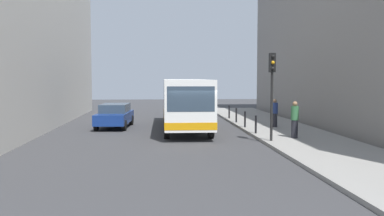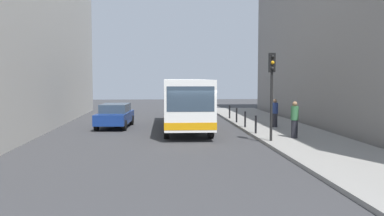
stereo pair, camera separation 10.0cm
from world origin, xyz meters
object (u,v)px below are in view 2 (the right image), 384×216
object	(u,v)px
traffic_light	(272,80)
pedestrian_mid_sidewalk	(275,113)
bollard_far	(237,115)
pedestrian_near_signal	(295,120)
car_behind_bus	(183,106)
car_beside_bus	(115,115)
bus	(185,101)
bollard_mid	(245,119)
bollard_near	(256,124)
bollard_farthest	(230,112)

from	to	relation	value
traffic_light	pedestrian_mid_sidewalk	bearing A→B (deg)	72.68
bollard_far	pedestrian_near_signal	bearing A→B (deg)	-78.60
car_behind_bus	pedestrian_near_signal	bearing A→B (deg)	108.17
car_beside_bus	pedestrian_near_signal	bearing A→B (deg)	150.37
pedestrian_mid_sidewalk	bus	bearing A→B (deg)	89.66
bollard_mid	pedestrian_mid_sidewalk	xyz separation A→B (m)	(1.79, -0.05, 0.36)
car_behind_bus	car_beside_bus	bearing A→B (deg)	60.73
car_behind_bus	bollard_far	distance (m)	7.82
car_beside_bus	bollard_mid	distance (m)	8.05
car_beside_bus	pedestrian_near_signal	xyz separation A→B (m)	(9.36, -6.31, 0.27)
traffic_light	bollard_near	bearing A→B (deg)	92.13
traffic_light	bollard_mid	size ratio (longest dim) A/B	4.32
bus	car_behind_bus	distance (m)	9.36
bollard_farthest	pedestrian_near_signal	world-z (taller)	pedestrian_near_signal
traffic_light	pedestrian_near_signal	size ratio (longest dim) A/B	2.27
car_behind_bus	bollard_far	xyz separation A→B (m)	(3.12, -7.17, -0.16)
pedestrian_near_signal	car_beside_bus	bearing A→B (deg)	-71.87
car_beside_bus	car_behind_bus	world-z (taller)	same
car_beside_bus	pedestrian_near_signal	size ratio (longest dim) A/B	2.51
traffic_light	bollard_farthest	size ratio (longest dim) A/B	4.32
car_beside_bus	pedestrian_mid_sidewalk	world-z (taller)	pedestrian_mid_sidewalk
bollard_far	pedestrian_mid_sidewalk	xyz separation A→B (m)	(1.79, -2.83, 0.36)
car_behind_bus	bollard_mid	world-z (taller)	car_behind_bus
car_beside_bus	pedestrian_mid_sidewalk	size ratio (longest dim) A/B	2.69
bollard_far	pedestrian_near_signal	size ratio (longest dim) A/B	0.53
bus	pedestrian_near_signal	xyz separation A→B (m)	(5.06, -5.27, -0.67)
traffic_light	bollard_far	bearing A→B (deg)	90.69
pedestrian_mid_sidewalk	bollard_farthest	bearing A→B (deg)	24.73
bollard_farthest	bollard_mid	bearing A→B (deg)	-90.00
bus	pedestrian_near_signal	distance (m)	7.34
bollard_far	bollard_farthest	bearing A→B (deg)	90.00
bollard_mid	pedestrian_mid_sidewalk	world-z (taller)	pedestrian_mid_sidewalk
car_beside_bus	pedestrian_mid_sidewalk	bearing A→B (deg)	174.18
bollard_mid	pedestrian_near_signal	size ratio (longest dim) A/B	0.53
bus	bollard_far	bearing A→B (deg)	-148.38
traffic_light	pedestrian_near_signal	xyz separation A→B (m)	(1.39, 0.84, -1.95)
bollard_mid	bollard_farthest	xyz separation A→B (m)	(0.00, 5.55, 0.00)
car_beside_bus	traffic_light	distance (m)	10.93
bollard_mid	pedestrian_near_signal	world-z (taller)	pedestrian_near_signal
bus	traffic_light	world-z (taller)	traffic_light
bollard_farthest	pedestrian_near_signal	bearing A→B (deg)	-81.66
car_beside_bus	bollard_farthest	world-z (taller)	car_beside_bus
pedestrian_near_signal	bollard_near	bearing A→B (deg)	-89.03
pedestrian_near_signal	pedestrian_mid_sidewalk	world-z (taller)	pedestrian_near_signal
bollard_near	bollard_mid	size ratio (longest dim) A/B	1.00
bollard_near	bollard_farthest	xyz separation A→B (m)	(0.00, 8.33, 0.00)
car_beside_bus	bollard_farthest	distance (m)	8.77
car_behind_bus	pedestrian_near_signal	distance (m)	15.29
car_beside_bus	pedestrian_near_signal	distance (m)	11.29
car_beside_bus	car_behind_bus	size ratio (longest dim) A/B	1.02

